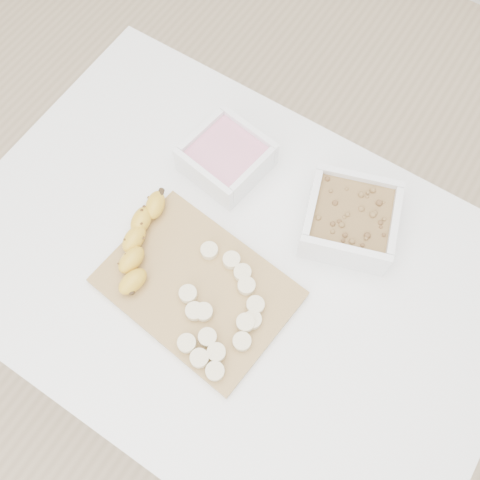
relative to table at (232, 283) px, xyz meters
The scene contains 7 objects.
ground 0.65m from the table, ahead, with size 3.50×3.50×0.00m, color #C6AD89.
table is the anchor object (origin of this frame).
bowl_yogurt 0.24m from the table, 125.44° to the left, with size 0.16×0.16×0.07m.
bowl_granola 0.26m from the table, 52.35° to the left, with size 0.20×0.20×0.07m.
cutting_board 0.13m from the table, 110.82° to the right, with size 0.32×0.23×0.01m, color #AB8048.
banana 0.21m from the table, 157.69° to the right, with size 0.05×0.20×0.03m, color gold, non-canonical shape.
banana_slices 0.15m from the table, 66.22° to the right, with size 0.17×0.21×0.02m.
Camera 1 is at (0.19, -0.27, 1.65)m, focal length 40.00 mm.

